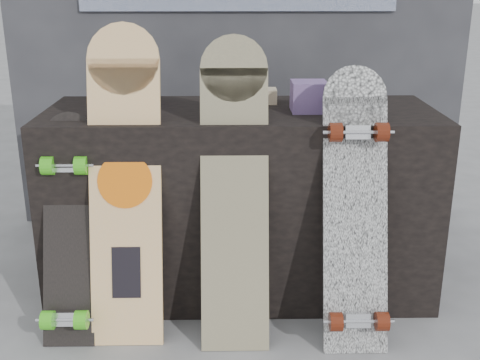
{
  "coord_description": "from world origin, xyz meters",
  "views": [
    {
      "loc": [
        -0.04,
        -1.92,
        1.32
      ],
      "look_at": [
        -0.01,
        0.2,
        0.6
      ],
      "focal_mm": 45.0,
      "sensor_mm": 36.0,
      "label": 1
    }
  ],
  "objects_px": {
    "vendor_table": "(241,201)",
    "longboard_celtic": "(235,183)",
    "skateboard_dark": "(68,227)",
    "longboard_geisha": "(125,176)",
    "longboard_cascadia": "(356,206)"
  },
  "relations": [
    {
      "from": "longboard_celtic",
      "to": "skateboard_dark",
      "type": "height_order",
      "value": "longboard_celtic"
    },
    {
      "from": "vendor_table",
      "to": "longboard_celtic",
      "type": "xyz_separation_m",
      "value": [
        -0.03,
        -0.32,
        0.19
      ]
    },
    {
      "from": "vendor_table",
      "to": "skateboard_dark",
      "type": "relative_size",
      "value": 1.92
    },
    {
      "from": "skateboard_dark",
      "to": "longboard_cascadia",
      "type": "bearing_deg",
      "value": -2.29
    },
    {
      "from": "longboard_geisha",
      "to": "skateboard_dark",
      "type": "height_order",
      "value": "longboard_geisha"
    },
    {
      "from": "vendor_table",
      "to": "longboard_geisha",
      "type": "distance_m",
      "value": 0.57
    },
    {
      "from": "vendor_table",
      "to": "longboard_celtic",
      "type": "distance_m",
      "value": 0.38
    },
    {
      "from": "vendor_table",
      "to": "longboard_geisha",
      "type": "bearing_deg",
      "value": -145.11
    },
    {
      "from": "vendor_table",
      "to": "longboard_celtic",
      "type": "bearing_deg",
      "value": -95.04
    },
    {
      "from": "longboard_geisha",
      "to": "longboard_celtic",
      "type": "xyz_separation_m",
      "value": [
        0.41,
        -0.02,
        -0.02
      ]
    },
    {
      "from": "longboard_geisha",
      "to": "skateboard_dark",
      "type": "distance_m",
      "value": 0.29
    },
    {
      "from": "vendor_table",
      "to": "longboard_geisha",
      "type": "xyz_separation_m",
      "value": [
        -0.43,
        -0.3,
        0.21
      ]
    },
    {
      "from": "longboard_celtic",
      "to": "longboard_cascadia",
      "type": "relative_size",
      "value": 1.11
    },
    {
      "from": "longboard_cascadia",
      "to": "skateboard_dark",
      "type": "height_order",
      "value": "longboard_cascadia"
    },
    {
      "from": "vendor_table",
      "to": "longboard_cascadia",
      "type": "relative_size",
      "value": 1.58
    }
  ]
}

